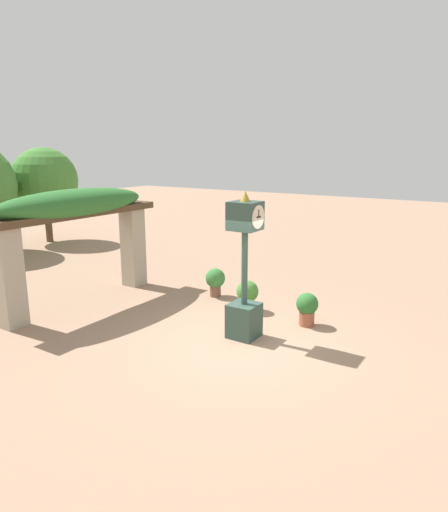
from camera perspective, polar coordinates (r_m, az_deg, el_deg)
name	(u,v)px	position (r m, az deg, el deg)	size (l,w,h in m)	color
ground_plane	(239,344)	(9.40, 1.93, -10.98)	(60.00, 60.00, 0.00)	#9E7A60
pedestal_clock	(244,274)	(9.32, 2.58, -2.30)	(0.59, 0.62, 3.06)	#2D473D
pergola	(76,218)	(11.87, -18.02, 4.56)	(4.95, 1.11, 2.91)	#A89E89
potted_plant_near_left	(247,294)	(11.12, 2.94, -4.72)	(0.54, 0.54, 0.76)	gray
potted_plant_near_right	(215,280)	(12.17, -1.09, -3.02)	(0.52, 0.52, 0.77)	brown
potted_plant_far_left	(307,307)	(10.37, 10.34, -6.33)	(0.49, 0.49, 0.75)	#9E563D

